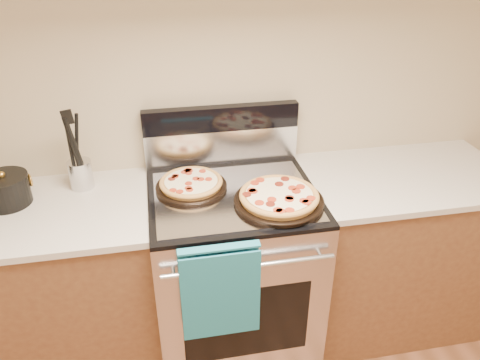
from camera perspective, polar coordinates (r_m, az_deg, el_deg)
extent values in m
plane|color=#C6B68F|center=(2.26, -2.57, 12.39)|extent=(4.00, 0.00, 4.00)
cube|color=#B7B7BC|center=(2.39, -0.80, -11.30)|extent=(0.76, 0.68, 0.90)
cube|color=black|center=(2.15, 0.85, -17.02)|extent=(0.56, 0.01, 0.40)
cube|color=black|center=(2.12, -0.89, -1.83)|extent=(0.76, 0.68, 0.02)
cube|color=silver|center=(2.34, -2.24, 4.13)|extent=(0.76, 0.06, 0.18)
cube|color=black|center=(2.28, -2.31, 7.54)|extent=(0.76, 0.06, 0.12)
cylinder|color=silver|center=(1.88, 1.18, -10.52)|extent=(0.70, 0.03, 0.03)
cube|color=gray|center=(2.09, -0.74, -1.94)|extent=(0.70, 0.55, 0.01)
cube|color=brown|center=(2.47, -22.04, -12.75)|extent=(1.00, 0.62, 0.88)
cube|color=#BCB4A8|center=(2.21, -24.21, -3.84)|extent=(1.02, 0.64, 0.03)
cube|color=brown|center=(2.68, 18.14, -8.19)|extent=(1.00, 0.62, 0.88)
cube|color=#BCB4A8|center=(2.44, 19.77, 0.36)|extent=(1.02, 0.64, 0.03)
cylinder|color=silver|center=(2.27, -18.82, 0.67)|extent=(0.13, 0.13, 0.13)
cylinder|color=black|center=(2.27, -26.64, -1.24)|extent=(0.26, 0.26, 0.12)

